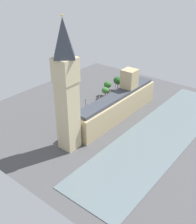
{
  "coord_description": "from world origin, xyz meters",
  "views": [
    {
      "loc": [
        -75.21,
        107.65,
        73.66
      ],
      "look_at": [
        1.0,
        12.73,
        7.42
      ],
      "focal_mm": 42.95,
      "sensor_mm": 36.0,
      "label": 1
    }
  ],
  "objects_px": {
    "double_decker_bus_trailing": "(86,112)",
    "plane_tree_by_river_gate": "(105,90)",
    "plane_tree_near_tower": "(118,81)",
    "pedestrian_kerbside": "(78,127)",
    "parliament_building": "(119,104)",
    "street_lamp_slot_10": "(85,101)",
    "clock_tower": "(66,86)",
    "car_white_under_trees": "(67,125)",
    "pedestrian_corner": "(129,96)",
    "double_decker_bus_midblock": "(121,94)",
    "car_silver_leading": "(105,105)",
    "pedestrian_opposite_hall": "(99,115)",
    "street_lamp_slot_11": "(115,86)",
    "plane_tree_far_end": "(108,85)"
  },
  "relations": [
    {
      "from": "double_decker_bus_midblock",
      "to": "car_silver_leading",
      "type": "distance_m",
      "value": 16.71
    },
    {
      "from": "clock_tower",
      "to": "car_white_under_trees",
      "type": "height_order",
      "value": "clock_tower"
    },
    {
      "from": "double_decker_bus_trailing",
      "to": "car_white_under_trees",
      "type": "bearing_deg",
      "value": 85.15
    },
    {
      "from": "clock_tower",
      "to": "car_white_under_trees",
      "type": "distance_m",
      "value": 34.63
    },
    {
      "from": "street_lamp_slot_11",
      "to": "clock_tower",
      "type": "bearing_deg",
      "value": 107.19
    },
    {
      "from": "street_lamp_slot_11",
      "to": "car_silver_leading",
      "type": "bearing_deg",
      "value": 109.71
    },
    {
      "from": "double_decker_bus_trailing",
      "to": "parliament_building",
      "type": "bearing_deg",
      "value": -141.46
    },
    {
      "from": "clock_tower",
      "to": "pedestrian_opposite_hall",
      "type": "distance_m",
      "value": 43.61
    },
    {
      "from": "pedestrian_kerbside",
      "to": "plane_tree_far_end",
      "type": "relative_size",
      "value": 0.17
    },
    {
      "from": "plane_tree_near_tower",
      "to": "street_lamp_slot_11",
      "type": "distance_m",
      "value": 4.1
    },
    {
      "from": "street_lamp_slot_10",
      "to": "car_silver_leading",
      "type": "bearing_deg",
      "value": -130.11
    },
    {
      "from": "double_decker_bus_midblock",
      "to": "pedestrian_opposite_hall",
      "type": "distance_m",
      "value": 28.13
    },
    {
      "from": "pedestrian_corner",
      "to": "plane_tree_near_tower",
      "type": "distance_m",
      "value": 14.67
    },
    {
      "from": "pedestrian_opposite_hall",
      "to": "plane_tree_far_end",
      "type": "xyz_separation_m",
      "value": [
        12.95,
        -25.35,
        6.37
      ]
    },
    {
      "from": "clock_tower",
      "to": "car_silver_leading",
      "type": "distance_m",
      "value": 52.92
    },
    {
      "from": "pedestrian_corner",
      "to": "plane_tree_by_river_gate",
      "type": "height_order",
      "value": "plane_tree_by_river_gate"
    },
    {
      "from": "pedestrian_corner",
      "to": "pedestrian_opposite_hall",
      "type": "distance_m",
      "value": 30.75
    },
    {
      "from": "pedestrian_corner",
      "to": "street_lamp_slot_10",
      "type": "bearing_deg",
      "value": 124.46
    },
    {
      "from": "clock_tower",
      "to": "street_lamp_slot_10",
      "type": "xyz_separation_m",
      "value": [
        19.47,
        -33.45,
        -25.69
      ]
    },
    {
      "from": "double_decker_bus_midblock",
      "to": "plane_tree_by_river_gate",
      "type": "distance_m",
      "value": 10.74
    },
    {
      "from": "pedestrian_kerbside",
      "to": "plane_tree_near_tower",
      "type": "bearing_deg",
      "value": -26.17
    },
    {
      "from": "pedestrian_opposite_hall",
      "to": "double_decker_bus_trailing",
      "type": "bearing_deg",
      "value": -34.39
    },
    {
      "from": "double_decker_bus_trailing",
      "to": "pedestrian_corner",
      "type": "xyz_separation_m",
      "value": [
        -5.25,
        -35.59,
        -1.87
      ]
    },
    {
      "from": "pedestrian_corner",
      "to": "plane_tree_far_end",
      "type": "bearing_deg",
      "value": 79.67
    },
    {
      "from": "pedestrian_opposite_hall",
      "to": "car_silver_leading",
      "type": "bearing_deg",
      "value": -145.75
    },
    {
      "from": "pedestrian_opposite_hall",
      "to": "pedestrian_kerbside",
      "type": "relative_size",
      "value": 1.04
    },
    {
      "from": "plane_tree_far_end",
      "to": "car_silver_leading",
      "type": "bearing_deg",
      "value": 121.29
    },
    {
      "from": "double_decker_bus_trailing",
      "to": "street_lamp_slot_10",
      "type": "relative_size",
      "value": 1.58
    },
    {
      "from": "pedestrian_corner",
      "to": "pedestrian_kerbside",
      "type": "height_order",
      "value": "pedestrian_corner"
    },
    {
      "from": "plane_tree_by_river_gate",
      "to": "pedestrian_kerbside",
      "type": "bearing_deg",
      "value": 106.82
    },
    {
      "from": "parliament_building",
      "to": "plane_tree_by_river_gate",
      "type": "xyz_separation_m",
      "value": [
        19.64,
        -13.76,
        -2.22
      ]
    },
    {
      "from": "double_decker_bus_trailing",
      "to": "plane_tree_by_river_gate",
      "type": "distance_m",
      "value": 26.21
    },
    {
      "from": "street_lamp_slot_10",
      "to": "street_lamp_slot_11",
      "type": "distance_m",
      "value": 30.61
    },
    {
      "from": "parliament_building",
      "to": "double_decker_bus_trailing",
      "type": "distance_m",
      "value": 18.63
    },
    {
      "from": "car_white_under_trees",
      "to": "pedestrian_kerbside",
      "type": "height_order",
      "value": "car_white_under_trees"
    },
    {
      "from": "car_white_under_trees",
      "to": "plane_tree_near_tower",
      "type": "xyz_separation_m",
      "value": [
        6.25,
        -55.08,
        5.94
      ]
    },
    {
      "from": "car_white_under_trees",
      "to": "parliament_building",
      "type": "bearing_deg",
      "value": 59.51
    },
    {
      "from": "car_white_under_trees",
      "to": "double_decker_bus_trailing",
      "type": "bearing_deg",
      "value": 85.7
    },
    {
      "from": "double_decker_bus_trailing",
      "to": "street_lamp_slot_11",
      "type": "height_order",
      "value": "street_lamp_slot_11"
    },
    {
      "from": "plane_tree_far_end",
      "to": "pedestrian_opposite_hall",
      "type": "bearing_deg",
      "value": 117.06
    },
    {
      "from": "double_decker_bus_midblock",
      "to": "pedestrian_corner",
      "type": "relative_size",
      "value": 6.22
    },
    {
      "from": "car_silver_leading",
      "to": "car_white_under_trees",
      "type": "distance_m",
      "value": 30.28
    },
    {
      "from": "plane_tree_near_tower",
      "to": "pedestrian_kerbside",
      "type": "bearing_deg",
      "value": 103.2
    },
    {
      "from": "double_decker_bus_trailing",
      "to": "plane_tree_far_end",
      "type": "height_order",
      "value": "plane_tree_far_end"
    },
    {
      "from": "parliament_building",
      "to": "pedestrian_corner",
      "type": "distance_m",
      "value": 26.3
    },
    {
      "from": "car_white_under_trees",
      "to": "plane_tree_far_end",
      "type": "xyz_separation_m",
      "value": [
        6.92,
        -44.38,
        6.2
      ]
    },
    {
      "from": "pedestrian_opposite_hall",
      "to": "pedestrian_kerbside",
      "type": "xyz_separation_m",
      "value": [
        -0.22,
        17.25,
        -0.03
      ]
    },
    {
      "from": "parliament_building",
      "to": "pedestrian_kerbside",
      "type": "bearing_deg",
      "value": 71.12
    },
    {
      "from": "clock_tower",
      "to": "pedestrian_opposite_hall",
      "type": "xyz_separation_m",
      "value": [
        7.67,
        -31.1,
        -29.6
      ]
    },
    {
      "from": "parliament_building",
      "to": "car_white_under_trees",
      "type": "distance_m",
      "value": 30.34
    }
  ]
}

